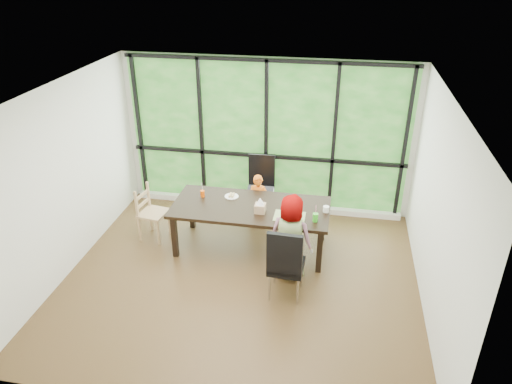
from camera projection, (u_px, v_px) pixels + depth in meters
ground at (241, 279)px, 6.85m from camera, size 5.00×5.00×0.00m
back_wall at (267, 136)px, 8.20m from camera, size 5.00×0.00×5.00m
foliage_backdrop at (266, 136)px, 8.18m from camera, size 4.80×0.02×2.65m
window_mullions at (266, 137)px, 8.15m from camera, size 4.80×0.06×2.65m
window_sill at (265, 205)px, 8.71m from camera, size 4.80×0.12×0.10m
dining_table at (251, 227)px, 7.39m from camera, size 2.46×1.25×0.75m
chair_window_leather at (260, 187)px, 8.25m from camera, size 0.48×0.48×1.08m
chair_interior_leather at (287, 261)px, 6.31m from camera, size 0.48×0.48×1.08m
chair_end_beech at (153, 213)px, 7.63m from camera, size 0.46×0.48×0.90m
child_toddler at (258, 202)px, 7.91m from camera, size 0.35×0.23×0.95m
child_older at (292, 238)px, 6.63m from camera, size 0.71×0.55×1.29m
placemat at (290, 216)px, 6.94m from camera, size 0.45×0.33×0.01m
plate_far at (232, 196)px, 7.49m from camera, size 0.22×0.22×0.01m
plate_near at (293, 216)px, 6.93m from camera, size 0.25×0.25×0.02m
orange_cup at (203, 194)px, 7.47m from camera, size 0.07×0.07×0.11m
green_cup at (315, 217)px, 6.80m from camera, size 0.08×0.08×0.12m
white_mug at (326, 209)px, 7.04m from camera, size 0.09×0.09×0.09m
tissue_box at (260, 208)px, 7.02m from camera, size 0.16×0.16×0.13m
crepe_rolls_far at (232, 195)px, 7.47m from camera, size 0.10×0.12×0.04m
crepe_rolls_near at (293, 215)px, 6.92m from camera, size 0.05×0.12×0.04m
straw_white at (202, 188)px, 7.43m from camera, size 0.01×0.04×0.20m
straw_pink at (316, 211)px, 6.75m from camera, size 0.01×0.04×0.20m
tissue at (260, 201)px, 6.97m from camera, size 0.12×0.12×0.11m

